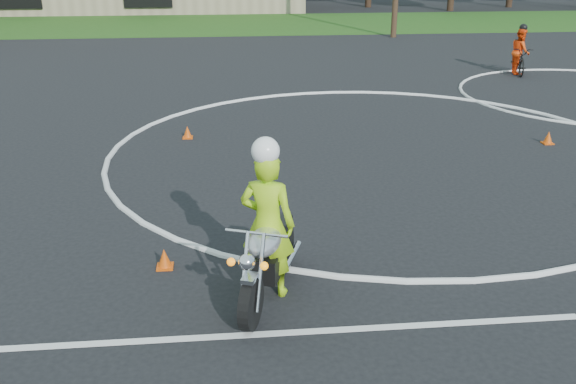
{
  "coord_description": "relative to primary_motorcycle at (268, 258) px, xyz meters",
  "views": [
    {
      "loc": [
        -3.38,
        -10.64,
        4.5
      ],
      "look_at": [
        -2.53,
        -2.07,
        1.1
      ],
      "focal_mm": 40.0,
      "sensor_mm": 36.0,
      "label": 1
    }
  ],
  "objects": [
    {
      "name": "traffic_cones",
      "position": [
        6.47,
        6.36,
        -0.45
      ],
      "size": [
        18.0,
        12.67,
        0.3
      ],
      "color": "#D84C0B",
      "rests_on": "ground"
    },
    {
      "name": "course_markings",
      "position": [
        5.07,
        7.47,
        -0.57
      ],
      "size": [
        19.05,
        19.05,
        0.12
      ],
      "color": "silver",
      "rests_on": "ground"
    },
    {
      "name": "rider_primary_grp",
      "position": [
        0.01,
        0.14,
        0.49
      ],
      "size": [
        0.85,
        0.7,
        2.22
      ],
      "rotation": [
        0.0,
        0.0,
        -0.35
      ],
      "color": "#9FD516",
      "rests_on": "ground"
    },
    {
      "name": "primary_motorcycle",
      "position": [
        0.0,
        0.0,
        0.0
      ],
      "size": [
        1.1,
        2.18,
        1.2
      ],
      "rotation": [
        0.0,
        0.0,
        -0.35
      ],
      "color": "black",
      "rests_on": "ground"
    },
    {
      "name": "rider_second_grp",
      "position": [
        10.02,
        14.56,
        0.04
      ],
      "size": [
        1.03,
        1.92,
        1.76
      ],
      "rotation": [
        0.0,
        0.0,
        -0.23
      ],
      "color": "black",
      "rests_on": "ground"
    },
    {
      "name": "grass_strip",
      "position": [
        2.9,
        30.11,
        -0.57
      ],
      "size": [
        120.0,
        10.0,
        0.02
      ],
      "primitive_type": "cube",
      "color": "#1E4714",
      "rests_on": "ground"
    },
    {
      "name": "ground",
      "position": [
        2.9,
        3.11,
        -0.58
      ],
      "size": [
        120.0,
        120.0,
        0.0
      ],
      "primitive_type": "plane",
      "color": "black",
      "rests_on": "ground"
    }
  ]
}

